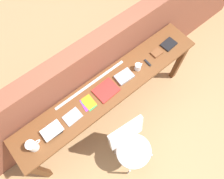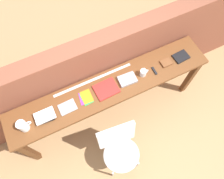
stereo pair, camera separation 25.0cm
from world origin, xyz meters
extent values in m
plane|color=tan|center=(0.00, 0.00, 0.00)|extent=(40.00, 40.00, 0.00)
cube|color=brown|center=(0.00, 0.64, 0.68)|extent=(6.00, 0.20, 1.36)
cube|color=brown|center=(0.00, 0.30, 0.86)|extent=(2.50, 0.44, 0.04)
cube|color=#5B341A|center=(-1.19, 0.14, 0.42)|extent=(0.07, 0.07, 0.84)
cube|color=#5B341A|center=(1.19, 0.14, 0.42)|extent=(0.07, 0.07, 0.84)
cube|color=#5B341A|center=(-1.19, 0.46, 0.42)|extent=(0.07, 0.07, 0.84)
cube|color=#5B341A|center=(1.19, 0.46, 0.42)|extent=(0.07, 0.07, 0.84)
ellipsoid|color=white|center=(-0.19, -0.39, 0.45)|extent=(0.48, 0.46, 0.08)
cube|color=white|center=(-0.17, -0.20, 0.69)|extent=(0.45, 0.15, 0.40)
cylinder|color=#B2B2B7|center=(-0.37, -0.53, 0.21)|extent=(0.02, 0.02, 0.41)
cylinder|color=#B2B2B7|center=(-0.04, -0.57, 0.21)|extent=(0.02, 0.02, 0.41)
cylinder|color=#B2B2B7|center=(-0.33, -0.22, 0.21)|extent=(0.02, 0.02, 0.41)
cylinder|color=#B2B2B7|center=(-0.01, -0.25, 0.21)|extent=(0.02, 0.02, 0.41)
cylinder|color=white|center=(-1.03, 0.26, 0.96)|extent=(0.10, 0.10, 0.15)
cone|color=white|center=(-1.03, 0.23, 1.04)|extent=(0.04, 0.03, 0.04)
torus|color=white|center=(-0.97, 0.26, 0.96)|extent=(0.07, 0.01, 0.07)
cube|color=black|center=(-0.80, 0.28, 0.90)|extent=(0.20, 0.15, 0.03)
cube|color=white|center=(-0.79, 0.28, 0.92)|extent=(0.22, 0.14, 0.02)
cube|color=#9E9EA3|center=(-0.54, 0.28, 0.89)|extent=(0.20, 0.15, 0.01)
cube|color=purple|center=(-0.32, 0.30, 0.88)|extent=(0.14, 0.17, 0.00)
cube|color=green|center=(-0.31, 0.29, 0.88)|extent=(0.12, 0.17, 0.00)
cube|color=orange|center=(-0.30, 0.30, 0.89)|extent=(0.12, 0.16, 0.00)
cube|color=red|center=(-0.06, 0.29, 0.89)|extent=(0.27, 0.23, 0.02)
cube|color=#9E9EA3|center=(0.22, 0.29, 0.90)|extent=(0.22, 0.16, 0.04)
cylinder|color=white|center=(0.42, 0.27, 0.93)|extent=(0.08, 0.08, 0.09)
torus|color=white|center=(0.46, 0.27, 0.93)|extent=(0.06, 0.01, 0.06)
cube|color=black|center=(0.57, 0.26, 0.89)|extent=(0.03, 0.11, 0.02)
cube|color=brown|center=(0.76, 0.29, 0.89)|extent=(0.13, 0.10, 0.02)
cube|color=black|center=(0.97, 0.28, 0.89)|extent=(0.20, 0.15, 0.02)
cube|color=silver|center=(-0.14, 0.47, 0.88)|extent=(0.99, 0.03, 0.00)
camera|label=1|loc=(-0.67, -0.57, 3.17)|focal=35.00mm
camera|label=2|loc=(-0.46, -0.70, 3.17)|focal=35.00mm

